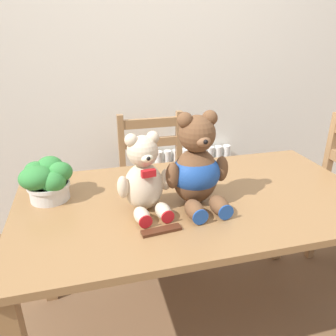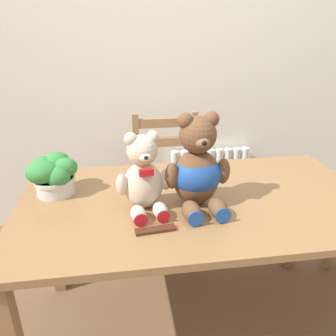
# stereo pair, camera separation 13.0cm
# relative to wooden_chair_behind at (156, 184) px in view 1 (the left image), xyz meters

# --- Properties ---
(wall_back) EXTENTS (8.00, 0.04, 2.60)m
(wall_back) POSITION_rel_wooden_chair_behind_xyz_m (0.02, 0.42, 0.84)
(wall_back) COLOR silver
(wall_back) RESTS_ON ground_plane
(radiator) EXTENTS (0.62, 0.10, 0.56)m
(radiator) POSITION_rel_wooden_chair_behind_xyz_m (0.38, 0.35, -0.21)
(radiator) COLOR white
(radiator) RESTS_ON ground_plane
(dining_table) EXTENTS (1.52, 0.83, 0.74)m
(dining_table) POSITION_rel_wooden_chair_behind_xyz_m (0.02, -0.72, 0.19)
(dining_table) COLOR olive
(dining_table) RESTS_ON ground_plane
(wooden_chair_behind) EXTENTS (0.44, 0.42, 0.91)m
(wooden_chair_behind) POSITION_rel_wooden_chair_behind_xyz_m (0.00, 0.00, 0.00)
(wooden_chair_behind) COLOR #997047
(wooden_chair_behind) RESTS_ON ground_plane
(teddy_bear_left) EXTENTS (0.23, 0.24, 0.32)m
(teddy_bear_left) POSITION_rel_wooden_chair_behind_xyz_m (-0.21, -0.77, 0.42)
(teddy_bear_left) COLOR beige
(teddy_bear_left) RESTS_ON dining_table
(teddy_bear_right) EXTENTS (0.27, 0.28, 0.39)m
(teddy_bear_right) POSITION_rel_wooden_chair_behind_xyz_m (0.00, -0.77, 0.43)
(teddy_bear_right) COLOR brown
(teddy_bear_right) RESTS_ON dining_table
(potted_plant) EXTENTS (0.21, 0.19, 0.18)m
(potted_plant) POSITION_rel_wooden_chair_behind_xyz_m (-0.59, -0.58, 0.37)
(potted_plant) COLOR beige
(potted_plant) RESTS_ON dining_table
(chocolate_bar) EXTENTS (0.15, 0.05, 0.01)m
(chocolate_bar) POSITION_rel_wooden_chair_behind_xyz_m (-0.19, -0.94, 0.29)
(chocolate_bar) COLOR #472314
(chocolate_bar) RESTS_ON dining_table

